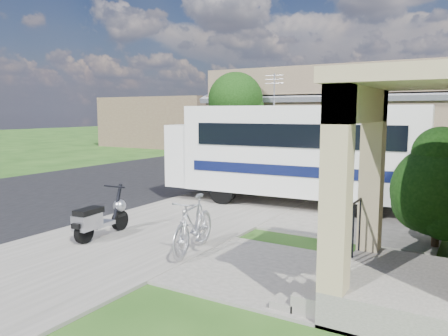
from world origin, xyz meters
The scene contains 18 objects.
ground centered at (0.00, 0.00, 0.00)m, with size 120.00×120.00×0.00m, color #1A3D10.
street_slab centered at (-7.50, 10.00, 0.01)m, with size 9.00×80.00×0.02m, color black.
sidewalk_slab centered at (-1.00, 10.00, 0.03)m, with size 4.00×80.00×0.06m, color #5C5953.
driveway_slab centered at (1.50, 4.50, 0.03)m, with size 7.00×6.00×0.05m, color #5C5953.
walk_slab centered at (3.00, -1.00, 0.03)m, with size 4.00×3.00×0.05m, color #5C5953.
warehouse centered at (0.00, 13.97, 1.99)m, with size 12.50×8.40×5.04m.
distant_bldg_far centered at (-17.00, 22.00, 2.00)m, with size 10.00×8.00×4.00m, color brown.
distant_bldg_near centered at (-15.00, 34.00, 1.60)m, with size 8.00×7.00×3.20m, color brown.
street_tree_a centered at (-3.70, 9.05, 3.25)m, with size 2.44×2.40×4.58m.
street_tree_b centered at (-3.70, 19.05, 3.39)m, with size 2.44×2.40×4.73m.
street_tree_c centered at (-3.70, 28.05, 3.10)m, with size 2.44×2.40×4.42m.
motorhome centered at (0.72, 4.67, 1.70)m, with size 7.91×3.02×3.97m.
shrub centered at (4.98, 2.13, 1.31)m, with size 2.09×1.99×2.56m.
scooter centered at (-1.58, -1.13, 0.50)m, with size 0.59×1.69×1.11m.
bicycle centered at (0.79, -0.85, 0.56)m, with size 0.53×1.88×1.13m, color #A4A4AB.
pickup_truck centered at (-5.81, 13.15, 0.74)m, with size 2.45×5.31×1.48m, color silver.
van centered at (-6.53, 20.19, 0.83)m, with size 2.32×5.70×1.66m, color silver.
garden_hose centered at (3.52, -0.49, 0.10)m, with size 0.43×0.43×0.19m, color #156D1C.
Camera 1 is at (5.68, -7.82, 2.86)m, focal length 35.00 mm.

